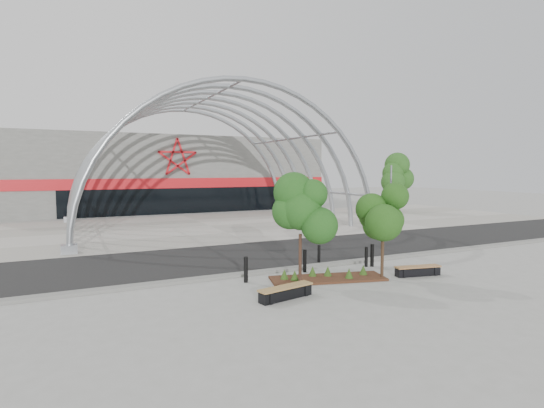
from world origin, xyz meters
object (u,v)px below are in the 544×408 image
Objects in this scene: street_tree_1 at (383,212)px; bench_1 at (418,271)px; signal_pole at (391,197)px; bollard_2 at (319,254)px; bench_0 at (286,293)px; street_tree_0 at (300,213)px.

bench_1 is at bearing -8.61° from street_tree_1.
street_tree_1 is at bearing -132.44° from signal_pole.
bench_1 is 2.36× the size of bollard_2.
signal_pole is at bearing 37.67° from bench_0.
bench_0 reaches higher than bench_1.
signal_pole reaches higher than bench_0.
bench_0 is at bearing -171.82° from street_tree_1.
bench_1 is at bearing 3.82° from bench_0.
bollard_2 is at bearing 121.66° from bench_1.
street_tree_0 is at bearing 169.25° from street_tree_1.
street_tree_1 is (3.47, -0.66, -0.06)m from street_tree_0.
street_tree_1 is (-9.37, -10.25, 0.25)m from signal_pole.
signal_pole is at bearing 36.76° from street_tree_0.
street_tree_0 is at bearing 45.44° from bench_0.
street_tree_0 is 3.20m from bench_0.
bollard_2 is at bearing 47.04° from bench_0.
street_tree_0 is 1.02× the size of street_tree_1.
street_tree_1 reaches higher than bollard_2.
bench_1 is 4.62m from bollard_2.
signal_pole is 13.21m from bench_1.
bollard_2 reaches higher than bench_1.
street_tree_0 is at bearing -132.22° from bollard_2.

